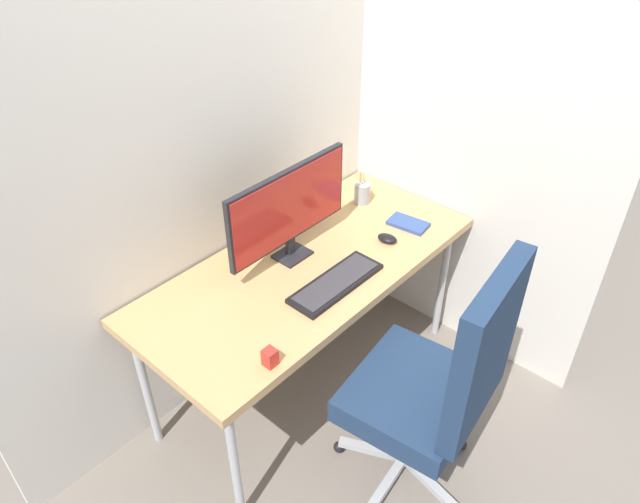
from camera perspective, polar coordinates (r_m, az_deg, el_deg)
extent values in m
plane|color=slate|center=(2.96, -1.02, -12.32)|extent=(8.00, 8.00, 0.00)
cube|color=silver|center=(2.37, -8.33, 15.71)|extent=(2.48, 0.04, 2.80)
cube|color=silver|center=(2.66, 13.18, 17.42)|extent=(0.04, 1.64, 2.80)
cube|color=tan|center=(2.48, -1.19, -1.60)|extent=(1.53, 0.69, 0.04)
cylinder|color=#B2B5BA|center=(2.28, -8.28, -19.85)|extent=(0.04, 0.04, 0.68)
cylinder|color=#B2B5BA|center=(3.03, 11.76, -2.99)|extent=(0.04, 0.04, 0.68)
cylinder|color=#B2B5BA|center=(2.59, -16.56, -12.47)|extent=(0.04, 0.04, 0.68)
cylinder|color=#B2B5BA|center=(3.26, 3.63, 1.03)|extent=(0.04, 0.04, 0.68)
cube|color=#B2B5BA|center=(2.56, 6.57, -21.38)|extent=(0.28, 0.07, 0.03)
cube|color=#B2B5BA|center=(2.59, 10.45, -21.10)|extent=(0.09, 0.28, 0.03)
sphere|color=black|center=(2.77, 13.55, -17.71)|extent=(0.05, 0.05, 0.05)
cube|color=#B2B5BA|center=(2.68, 10.97, -18.20)|extent=(0.26, 0.17, 0.03)
sphere|color=black|center=(2.83, 7.25, -14.96)|extent=(0.05, 0.05, 0.05)
cube|color=#B2B5BA|center=(2.72, 7.71, -16.74)|extent=(0.23, 0.22, 0.03)
sphere|color=black|center=(2.69, 1.87, -18.41)|extent=(0.05, 0.05, 0.05)
cube|color=#B2B5BA|center=(2.64, 4.99, -18.57)|extent=(0.15, 0.27, 0.03)
cylinder|color=#B2B5BA|center=(2.49, 8.51, -16.78)|extent=(0.04, 0.04, 0.34)
cube|color=navy|center=(2.32, 9.00, -13.52)|extent=(0.55, 0.50, 0.10)
cube|color=navy|center=(2.01, 15.67, -9.41)|extent=(0.45, 0.13, 0.61)
cube|color=black|center=(2.51, -2.70, -0.30)|extent=(0.15, 0.12, 0.01)
cube|color=black|center=(2.49, -2.90, 0.68)|extent=(0.04, 0.02, 0.08)
cube|color=black|center=(2.38, -3.07, 4.45)|extent=(0.64, 0.02, 0.33)
cube|color=#B2261E|center=(2.38, -2.83, 4.33)|extent=(0.62, 0.01, 0.30)
cube|color=black|center=(2.35, 1.56, -3.09)|extent=(0.43, 0.15, 0.02)
cube|color=#333338|center=(2.35, 1.56, -2.88)|extent=(0.40, 0.12, 0.00)
ellipsoid|color=black|center=(2.61, 6.54, 1.27)|extent=(0.07, 0.10, 0.03)
cylinder|color=#9EA0A5|center=(2.86, 4.11, 5.68)|extent=(0.08, 0.08, 0.10)
cylinder|color=silver|center=(2.82, 4.07, 6.74)|extent=(0.02, 0.01, 0.13)
cylinder|color=silver|center=(2.83, 4.27, 6.86)|extent=(0.02, 0.01, 0.13)
torus|color=orange|center=(2.85, 4.12, 5.85)|extent=(0.03, 0.04, 0.01)
cylinder|color=orange|center=(2.84, 3.91, 6.53)|extent=(0.01, 0.01, 0.13)
cylinder|color=orange|center=(2.85, 4.27, 6.53)|extent=(0.01, 0.01, 0.12)
cube|color=#334C8C|center=(2.73, 8.54, 2.69)|extent=(0.13, 0.19, 0.02)
cube|color=red|center=(2.03, -4.88, -10.20)|extent=(0.04, 0.04, 0.07)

